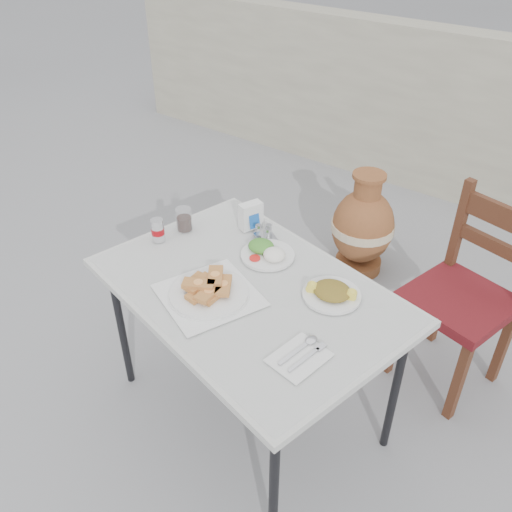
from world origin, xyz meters
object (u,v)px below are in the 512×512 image
Objects in this scene: salad_rice_plate at (267,252)px; soda_can at (158,230)px; cafe_table at (249,297)px; condiment_caddy at (266,235)px; napkin_holder at (251,216)px; chair at (465,294)px; pide_plate at (209,289)px; terracotta_urn at (363,227)px; salad_chopped_plate at (332,292)px; cola_glass at (184,220)px.

soda_can is at bearing -157.63° from salad_rice_plate.
condiment_caddy reaches higher than cafe_table.
napkin_holder is 0.13× the size of chair.
terracotta_urn is (-0.04, 1.43, -0.46)m from pide_plate.
cafe_table is at bearing -153.13° from salad_chopped_plate.
condiment_caddy is (0.34, 0.15, -0.02)m from cola_glass.
condiment_caddy is at bearing 1.38° from napkin_holder.
soda_can is at bearing -171.65° from salad_chopped_plate.
cola_glass is 0.84× the size of napkin_holder.
pide_plate is 0.45m from condiment_caddy.
terracotta_urn is at bearing 72.76° from soda_can.
condiment_caddy is at bearing 129.10° from salad_rice_plate.
cafe_table is at bearing -18.32° from cola_glass.
salad_rice_plate is 1.18m from terracotta_urn.
chair reaches higher than pide_plate.
condiment_caddy reaches higher than salad_rice_plate.
cola_glass is (-0.40, 0.29, 0.01)m from pide_plate.
salad_rice_plate is 0.24× the size of chair.
chair is at bearing 51.44° from pide_plate.
chair reaches higher than terracotta_urn.
salad_chopped_plate is at bearing -21.13° from condiment_caddy.
pide_plate is 1.99× the size of salad_chopped_plate.
pide_plate is at bearing -49.85° from napkin_holder.
salad_rice_plate reaches higher than cafe_table.
salad_chopped_plate is 1.31m from terracotta_urn.
cola_glass is 0.30m from napkin_holder.
salad_rice_plate is at bearing 22.37° from soda_can.
condiment_caddy is at bearing 97.01° from pide_plate.
soda_can reaches higher than salad_rice_plate.
chair is at bearing 30.95° from condiment_caddy.
napkin_holder is (-0.17, 0.49, 0.03)m from pide_plate.
cafe_table is at bearing -3.00° from soda_can.
napkin_holder is at bearing 108.89° from pide_plate.
soda_can is 0.99× the size of cola_glass.
cafe_table is 0.36m from condiment_caddy.
cafe_table is at bearing -84.42° from terracotta_urn.
terracotta_urn is at bearing 103.35° from napkin_holder.
cola_glass is 0.16× the size of terracotta_urn.
condiment_caddy is (-0.08, 0.10, 0.00)m from salad_rice_plate.
terracotta_urn is (-0.13, 1.30, -0.38)m from cafe_table.
chair is 0.94m from terracotta_urn.
pide_plate is at bearing -88.60° from terracotta_urn.
cola_glass is at bearing -156.22° from condiment_caddy.
pide_plate is at bearing -143.88° from salad_chopped_plate.
salad_chopped_plate is at bearing -10.98° from salad_rice_plate.
cola_glass is at bearing -136.64° from chair.
salad_chopped_plate reaches higher than cafe_table.
terracotta_urn is at bearing 72.25° from cola_glass.
condiment_caddy is (-0.44, 0.17, 0.01)m from salad_chopped_plate.
chair reaches higher than cola_glass.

